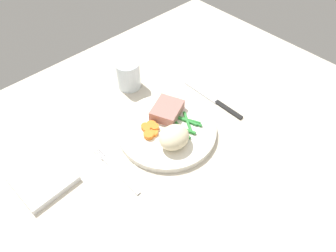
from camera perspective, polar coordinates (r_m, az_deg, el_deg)
The scene contains 10 objects.
dining_table at distance 78.32cm, azimuth -1.09°, elevation -2.22°, with size 120.00×90.00×2.00cm.
dinner_plate at distance 77.48cm, azimuth 0.00°, elevation -0.88°, with size 25.14×25.14×1.60cm, color white.
meat_portion at distance 79.40cm, azimuth -0.17°, elevation 2.99°, with size 8.10×6.79×2.70cm, color #B2756B.
mashed_potatoes at distance 71.86cm, azimuth 1.15°, elevation -2.12°, with size 7.70×6.56×4.99cm, color beige.
carrot_slices at distance 76.22cm, azimuth -3.39°, elevation -0.57°, with size 5.19×5.00×1.17cm.
green_beans at distance 77.65cm, azimuth 3.05°, elevation 0.50°, with size 6.89×9.81×0.86cm.
fork at distance 72.02cm, azimuth -9.69°, elevation -8.23°, with size 1.44×16.60×0.40cm.
knife at distance 87.02cm, azimuth 8.65°, elevation 4.82°, with size 1.70×20.50×0.64cm.
water_glass at distance 89.30cm, azimuth -7.38°, elevation 9.16°, with size 6.75×6.75×8.19cm.
napkin at distance 75.11cm, azimuth -22.62°, elevation -8.80°, with size 11.82×13.28×1.47cm, color white.
Camera 1 is at (-32.66, -37.01, 61.81)cm, focal length 32.49 mm.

